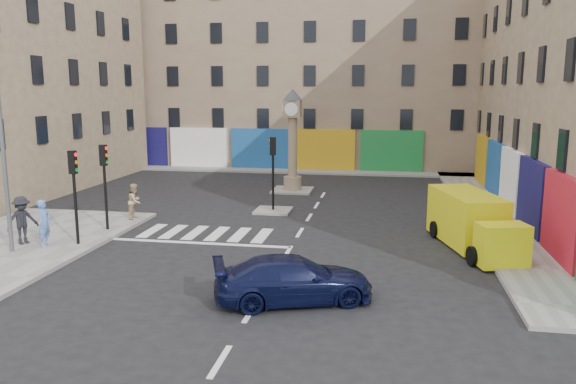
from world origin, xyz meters
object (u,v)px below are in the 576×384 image
(traffic_light_left_far, at_px, (104,173))
(pedestrian_tan, at_px, (135,201))
(lamp_post, at_px, (1,128))
(pedestrian_blue, at_px, (44,223))
(yellow_van, at_px, (472,222))
(clock_pillar, at_px, (293,134))
(navy_sedan, at_px, (294,279))
(traffic_light_left_near, at_px, (74,182))
(traffic_light_island, at_px, (273,162))
(pedestrian_dark, at_px, (22,220))

(traffic_light_left_far, relative_size, pedestrian_tan, 2.22)
(lamp_post, relative_size, pedestrian_blue, 4.51)
(traffic_light_left_far, relative_size, yellow_van, 0.61)
(clock_pillar, height_order, navy_sedan, clock_pillar)
(clock_pillar, relative_size, pedestrian_blue, 3.32)
(traffic_light_left_near, bearing_deg, pedestrian_tan, 86.24)
(traffic_light_left_far, height_order, lamp_post, lamp_post)
(traffic_light_left_far, bearing_deg, clock_pillar, 61.06)
(traffic_light_island, height_order, lamp_post, lamp_post)
(traffic_light_left_far, xyz_separation_m, yellow_van, (15.32, 0.23, -1.57))
(traffic_light_left_near, distance_m, pedestrian_blue, 1.95)
(traffic_light_island, bearing_deg, pedestrian_blue, -131.40)
(pedestrian_tan, bearing_deg, navy_sedan, -135.00)
(clock_pillar, bearing_deg, yellow_van, -51.08)
(lamp_post, xyz_separation_m, pedestrian_blue, (0.85, 0.86, -3.72))
(traffic_light_island, relative_size, clock_pillar, 0.61)
(traffic_light_island, relative_size, yellow_van, 0.61)
(traffic_light_left_far, bearing_deg, yellow_van, 0.85)
(pedestrian_dark, bearing_deg, navy_sedan, -79.28)
(traffic_light_left_near, relative_size, traffic_light_left_far, 1.00)
(traffic_light_left_near, bearing_deg, traffic_light_island, 51.07)
(traffic_light_island, height_order, pedestrian_blue, traffic_light_island)
(lamp_post, bearing_deg, traffic_light_left_far, 63.43)
(navy_sedan, relative_size, pedestrian_tan, 2.80)
(traffic_light_left_far, relative_size, traffic_light_island, 1.00)
(lamp_post, distance_m, navy_sedan, 12.31)
(traffic_light_left_far, distance_m, lamp_post, 4.77)
(traffic_light_left_far, height_order, clock_pillar, clock_pillar)
(traffic_light_island, height_order, pedestrian_dark, traffic_light_island)
(pedestrian_tan, bearing_deg, yellow_van, -98.24)
(traffic_light_left_near, distance_m, traffic_light_island, 10.03)
(traffic_light_island, distance_m, pedestrian_blue, 11.22)
(lamp_post, bearing_deg, pedestrian_tan, 69.77)
(pedestrian_dark, bearing_deg, yellow_van, -50.99)
(pedestrian_dark, bearing_deg, pedestrian_tan, 3.18)
(traffic_light_left_near, xyz_separation_m, yellow_van, (15.32, 2.63, -1.57))
(traffic_light_left_near, xyz_separation_m, lamp_post, (-1.90, -1.40, 2.17))
(pedestrian_tan, bearing_deg, traffic_light_left_far, 171.25)
(traffic_light_left_near, distance_m, clock_pillar, 15.19)
(traffic_light_left_far, relative_size, pedestrian_dark, 1.94)
(traffic_light_island, distance_m, pedestrian_dark, 11.82)
(pedestrian_blue, bearing_deg, navy_sedan, -113.03)
(yellow_van, relative_size, pedestrian_blue, 3.30)
(traffic_light_island, relative_size, pedestrian_dark, 1.94)
(traffic_light_island, height_order, yellow_van, traffic_light_island)
(clock_pillar, xyz_separation_m, yellow_van, (9.02, -11.17, -2.50))
(pedestrian_tan, distance_m, pedestrian_dark, 5.50)
(pedestrian_tan, height_order, pedestrian_dark, pedestrian_dark)
(pedestrian_blue, bearing_deg, pedestrian_tan, -18.39)
(lamp_post, bearing_deg, clock_pillar, 61.65)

